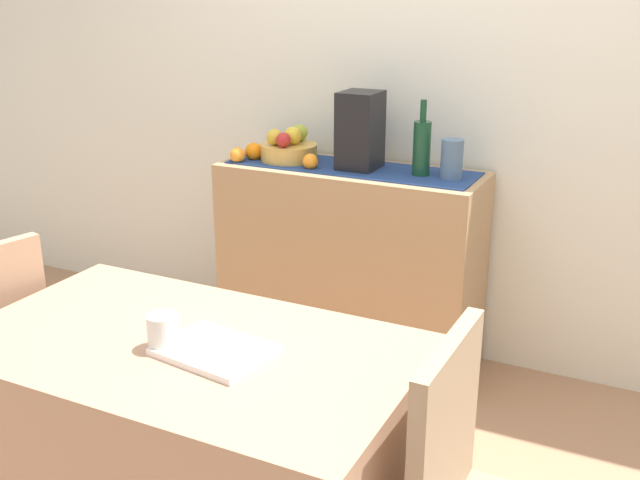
# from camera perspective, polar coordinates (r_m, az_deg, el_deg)

# --- Properties ---
(room_wall_rear) EXTENTS (6.40, 0.06, 2.70)m
(room_wall_rear) POSITION_cam_1_polar(r_m,az_deg,el_deg) (3.27, 8.43, 13.85)
(room_wall_rear) COLOR silver
(room_wall_rear) RESTS_ON ground
(sideboard_console) EXTENTS (1.15, 0.42, 0.89)m
(sideboard_console) POSITION_cam_1_polar(r_m,az_deg,el_deg) (3.32, 2.29, -1.94)
(sideboard_console) COLOR tan
(sideboard_console) RESTS_ON ground
(table_runner) EXTENTS (1.08, 0.32, 0.01)m
(table_runner) POSITION_cam_1_polar(r_m,az_deg,el_deg) (3.19, 2.40, 5.60)
(table_runner) COLOR navy
(table_runner) RESTS_ON sideboard_console
(fruit_bowl) EXTENTS (0.25, 0.25, 0.07)m
(fruit_bowl) POSITION_cam_1_polar(r_m,az_deg,el_deg) (3.31, -2.41, 6.78)
(fruit_bowl) COLOR gold
(fruit_bowl) RESTS_ON table_runner
(apple_front) EXTENTS (0.08, 0.08, 0.08)m
(apple_front) POSITION_cam_1_polar(r_m,az_deg,el_deg) (3.29, -2.12, 8.03)
(apple_front) COLOR gold
(apple_front) RESTS_ON fruit_bowl
(apple_left) EXTENTS (0.07, 0.07, 0.07)m
(apple_left) POSITION_cam_1_polar(r_m,az_deg,el_deg) (3.23, -2.84, 7.71)
(apple_left) COLOR #B52825
(apple_left) RESTS_ON fruit_bowl
(apple_upper) EXTENTS (0.07, 0.07, 0.07)m
(apple_upper) POSITION_cam_1_polar(r_m,az_deg,el_deg) (3.28, -3.53, 7.93)
(apple_upper) COLOR gold
(apple_upper) RESTS_ON fruit_bowl
(apple_rear) EXTENTS (0.08, 0.08, 0.08)m
(apple_rear) POSITION_cam_1_polar(r_m,az_deg,el_deg) (3.36, -1.61, 8.26)
(apple_rear) COLOR #98A530
(apple_rear) RESTS_ON fruit_bowl
(wine_bottle) EXTENTS (0.07, 0.07, 0.31)m
(wine_bottle) POSITION_cam_1_polar(r_m,az_deg,el_deg) (3.06, 7.85, 7.09)
(wine_bottle) COLOR #154126
(wine_bottle) RESTS_ON sideboard_console
(coffee_maker) EXTENTS (0.16, 0.18, 0.33)m
(coffee_maker) POSITION_cam_1_polar(r_m,az_deg,el_deg) (3.14, 3.11, 8.39)
(coffee_maker) COLOR black
(coffee_maker) RESTS_ON sideboard_console
(ceramic_vase) EXTENTS (0.09, 0.09, 0.16)m
(ceramic_vase) POSITION_cam_1_polar(r_m,az_deg,el_deg) (3.03, 10.13, 6.12)
(ceramic_vase) COLOR slate
(ceramic_vase) RESTS_ON sideboard_console
(orange_loose_near_bowl) EXTENTS (0.07, 0.07, 0.07)m
(orange_loose_near_bowl) POSITION_cam_1_polar(r_m,az_deg,el_deg) (3.31, -6.37, 6.53)
(orange_loose_near_bowl) COLOR orange
(orange_loose_near_bowl) RESTS_ON sideboard_console
(orange_loose_far) EXTENTS (0.07, 0.07, 0.07)m
(orange_loose_far) POSITION_cam_1_polar(r_m,az_deg,el_deg) (3.16, -0.74, 6.07)
(orange_loose_far) COLOR orange
(orange_loose_far) RESTS_ON sideboard_console
(orange_loose_end) EXTENTS (0.08, 0.08, 0.08)m
(orange_loose_end) POSITION_cam_1_polar(r_m,az_deg,el_deg) (3.35, -5.13, 6.81)
(orange_loose_end) COLOR orange
(orange_loose_end) RESTS_ON sideboard_console
(dining_table) EXTENTS (1.23, 0.71, 0.74)m
(dining_table) POSITION_cam_1_polar(r_m,az_deg,el_deg) (2.19, -9.76, -16.46)
(dining_table) COLOR tan
(dining_table) RESTS_ON ground
(open_book) EXTENTS (0.31, 0.25, 0.02)m
(open_book) POSITION_cam_1_polar(r_m,az_deg,el_deg) (1.93, -8.11, -8.44)
(open_book) COLOR white
(open_book) RESTS_ON dining_table
(coffee_cup) EXTENTS (0.08, 0.08, 0.10)m
(coffee_cup) POSITION_cam_1_polar(r_m,az_deg,el_deg) (1.96, -12.01, -6.98)
(coffee_cup) COLOR silver
(coffee_cup) RESTS_ON dining_table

